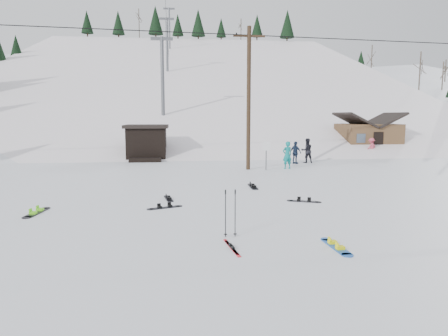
{
  "coord_description": "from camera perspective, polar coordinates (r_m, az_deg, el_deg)",
  "views": [
    {
      "loc": [
        -2.44,
        -11.38,
        3.47
      ],
      "look_at": [
        -0.68,
        4.27,
        1.4
      ],
      "focal_mm": 32.0,
      "sensor_mm": 36.0,
      "label": 1
    }
  ],
  "objects": [
    {
      "name": "ridge_right",
      "position": [
        74.92,
        26.48,
        -4.43
      ],
      "size": [
        45.66,
        93.98,
        54.59
      ],
      "primitive_type": "cube",
      "rotation": [
        0.21,
        -0.05,
        -0.12
      ],
      "color": "white",
      "rests_on": "ground"
    },
    {
      "name": "lift_tower_far",
      "position": [
        83.23,
        -7.82,
        19.49
      ],
      "size": [
        2.2,
        0.36,
        8.0
      ],
      "color": "#595B60",
      "rests_on": "ski_slope"
    },
    {
      "name": "skier_dark",
      "position": [
        30.09,
        11.75,
        2.45
      ],
      "size": [
        0.92,
        0.73,
        1.81
      ],
      "primitive_type": "imported",
      "rotation": [
        0.0,
        0.0,
        3.19
      ],
      "color": "black",
      "rests_on": "ground"
    },
    {
      "name": "lift_hut",
      "position": [
        32.49,
        -10.96,
        3.64
      ],
      "size": [
        3.4,
        4.1,
        2.75
      ],
      "color": "black",
      "rests_on": "ground"
    },
    {
      "name": "hero_skis",
      "position": [
        10.74,
        1.1,
        -11.25
      ],
      "size": [
        0.29,
        1.45,
        0.08
      ],
      "rotation": [
        0.0,
        0.0,
        0.14
      ],
      "color": "red",
      "rests_on": "ground"
    },
    {
      "name": "treeline_crest",
      "position": [
        97.47,
        -5.02,
        5.43
      ],
      "size": [
        50.0,
        6.0,
        10.0
      ],
      "primitive_type": null,
      "color": "black",
      "rests_on": "ski_slope"
    },
    {
      "name": "ski_slope",
      "position": [
        68.2,
        -4.24,
        -5.63
      ],
      "size": [
        60.0,
        85.24,
        65.97
      ],
      "primitive_type": "cube",
      "rotation": [
        0.31,
        0.0,
        0.0
      ],
      "color": "white",
      "rests_on": "ground"
    },
    {
      "name": "ski_poles",
      "position": [
        11.53,
        0.91,
        -6.39
      ],
      "size": [
        0.38,
        0.1,
        1.38
      ],
      "color": "black",
      "rests_on": "ground"
    },
    {
      "name": "trail_sign",
      "position": [
        25.66,
        6.07,
        2.54
      ],
      "size": [
        0.5,
        0.09,
        1.85
      ],
      "color": "#595B60",
      "rests_on": "ground"
    },
    {
      "name": "ground",
      "position": [
        12.15,
        5.51,
        -9.15
      ],
      "size": [
        200.0,
        200.0,
        0.0
      ],
      "primitive_type": "plane",
      "color": "white",
      "rests_on": "ground"
    },
    {
      "name": "hero_snowboard",
      "position": [
        11.2,
        15.73,
        -10.71
      ],
      "size": [
        0.36,
        1.59,
        0.11
      ],
      "rotation": [
        0.0,
        0.0,
        1.62
      ],
      "color": "blue",
      "rests_on": "ground"
    },
    {
      "name": "treeline_right",
      "position": [
        65.87,
        29.34,
        3.52
      ],
      "size": [
        20.0,
        60.0,
        10.0
      ],
      "primitive_type": null,
      "color": "black",
      "rests_on": "ground"
    },
    {
      "name": "skier_teal",
      "position": [
        26.46,
        9.01,
        1.83
      ],
      "size": [
        0.74,
        0.58,
        1.8
      ],
      "primitive_type": "imported",
      "rotation": [
        0.0,
        0.0,
        3.39
      ],
      "color": "#0C7D7D",
      "rests_on": "ground"
    },
    {
      "name": "board_scatter_a",
      "position": [
        15.34,
        -8.46,
        -5.57
      ],
      "size": [
        1.33,
        0.67,
        0.1
      ],
      "rotation": [
        0.0,
        0.0,
        0.36
      ],
      "color": "black",
      "rests_on": "ground"
    },
    {
      "name": "skier_pink",
      "position": [
        36.6,
        20.31,
        2.81
      ],
      "size": [
        1.16,
        0.97,
        1.56
      ],
      "primitive_type": "imported",
      "rotation": [
        0.0,
        0.0,
        3.61
      ],
      "color": "#CD4860",
      "rests_on": "ground"
    },
    {
      "name": "cabin",
      "position": [
        39.49,
        19.84,
        4.17
      ],
      "size": [
        5.39,
        4.4,
        3.77
      ],
      "color": "brown",
      "rests_on": "ground"
    },
    {
      "name": "board_scatter_c",
      "position": [
        15.9,
        -25.19,
        -5.73
      ],
      "size": [
        0.52,
        1.68,
        0.12
      ],
      "rotation": [
        0.0,
        0.0,
        1.43
      ],
      "color": "black",
      "rests_on": "ground"
    },
    {
      "name": "board_scatter_b",
      "position": [
        16.95,
        -7.93,
        -4.31
      ],
      "size": [
        0.44,
        1.36,
        0.1
      ],
      "rotation": [
        0.0,
        0.0,
        1.73
      ],
      "color": "black",
      "rests_on": "ground"
    },
    {
      "name": "board_scatter_d",
      "position": [
        16.58,
        11.35,
        -4.65
      ],
      "size": [
        1.31,
        0.69,
        0.1
      ],
      "rotation": [
        0.0,
        0.0,
        -0.39
      ],
      "color": "black",
      "rests_on": "ground"
    },
    {
      "name": "board_scatter_f",
      "position": [
        19.63,
        4.14,
        -2.62
      ],
      "size": [
        0.35,
        1.7,
        0.12
      ],
      "rotation": [
        0.0,
        0.0,
        1.55
      ],
      "color": "black",
      "rests_on": "ground"
    },
    {
      "name": "lift_tower_mid",
      "position": [
        62.36,
        -8.15,
        17.48
      ],
      "size": [
        2.2,
        0.36,
        8.0
      ],
      "color": "#595B60",
      "rests_on": "ski_slope"
    },
    {
      "name": "utility_pole",
      "position": [
        25.79,
        3.54,
        10.17
      ],
      "size": [
        2.0,
        0.26,
        9.0
      ],
      "color": "#3A2819",
      "rests_on": "ground"
    },
    {
      "name": "lift_tower_near",
      "position": [
        41.64,
        -8.79,
        13.46
      ],
      "size": [
        2.2,
        0.36,
        8.0
      ],
      "color": "#595B60",
      "rests_on": "ski_slope"
    },
    {
      "name": "skier_navy",
      "position": [
        29.33,
        10.18,
        2.18
      ],
      "size": [
        0.9,
        0.99,
        1.62
      ],
      "primitive_type": "imported",
      "rotation": [
        0.0,
        0.0,
        2.23
      ],
      "color": "#18243C",
      "rests_on": "ground"
    }
  ]
}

